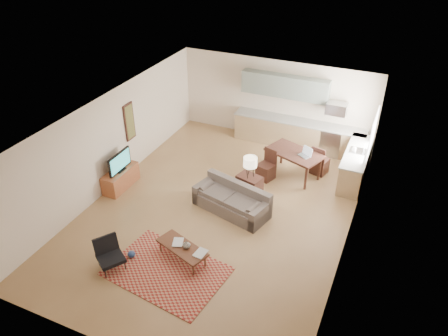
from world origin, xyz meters
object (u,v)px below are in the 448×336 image
at_px(sofa, 231,199).
at_px(dining_table, 293,164).
at_px(coffee_table, 182,253).
at_px(console_table, 249,188).
at_px(armchair, 110,256).
at_px(tv_credenza, 121,178).

xyz_separation_m(sofa, dining_table, (0.98, 2.30, 0.03)).
height_order(coffee_table, console_table, console_table).
relative_size(coffee_table, armchair, 1.76).
relative_size(console_table, dining_table, 0.48).
distance_m(tv_credenza, console_table, 3.64).
bearing_deg(console_table, sofa, -95.44).
height_order(sofa, coffee_table, sofa).
distance_m(coffee_table, tv_credenza, 3.52).
xyz_separation_m(armchair, dining_table, (2.58, 5.27, 0.04)).
distance_m(coffee_table, dining_table, 4.59).
bearing_deg(sofa, console_table, 83.92).
xyz_separation_m(tv_credenza, dining_table, (4.27, 2.53, 0.12)).
distance_m(sofa, console_table, 0.69).
bearing_deg(console_table, armchair, -101.66).
relative_size(sofa, coffee_table, 1.67).
distance_m(console_table, dining_table, 1.81).
xyz_separation_m(console_table, dining_table, (0.74, 1.65, 0.02)).
bearing_deg(coffee_table, sofa, 101.02).
height_order(armchair, console_table, console_table).
xyz_separation_m(sofa, console_table, (0.25, 0.65, 0.01)).
bearing_deg(coffee_table, tv_credenza, 167.13).
bearing_deg(armchair, dining_table, 8.08).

